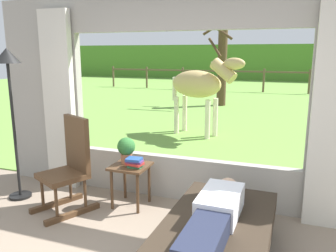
% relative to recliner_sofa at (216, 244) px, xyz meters
% --- Properties ---
extents(back_wall_with_window, '(5.20, 0.12, 2.55)m').
position_rel_recliner_sofa_xyz_m(back_wall_with_window, '(-0.74, 1.27, 1.03)').
color(back_wall_with_window, '#9E998E').
rests_on(back_wall_with_window, ground_plane).
extents(curtain_panel_left, '(0.44, 0.10, 2.40)m').
position_rel_recliner_sofa_xyz_m(curtain_panel_left, '(-2.43, 1.13, 0.98)').
color(curtain_panel_left, beige).
rests_on(curtain_panel_left, ground_plane).
extents(curtain_panel_right, '(0.44, 0.10, 2.40)m').
position_rel_recliner_sofa_xyz_m(curtain_panel_right, '(0.95, 1.13, 0.98)').
color(curtain_panel_right, beige).
rests_on(curtain_panel_right, ground_plane).
extents(outdoor_pasture_lawn, '(36.00, 21.68, 0.02)m').
position_rel_recliner_sofa_xyz_m(outdoor_pasture_lawn, '(-0.74, 12.17, -0.21)').
color(outdoor_pasture_lawn, olive).
rests_on(outdoor_pasture_lawn, ground_plane).
extents(distant_hill_ridge, '(36.00, 2.00, 2.40)m').
position_rel_recliner_sofa_xyz_m(distant_hill_ridge, '(-0.74, 22.01, 0.98)').
color(distant_hill_ridge, '#4A7C2A').
rests_on(distant_hill_ridge, ground_plane).
extents(recliner_sofa, '(0.93, 1.72, 0.42)m').
position_rel_recliner_sofa_xyz_m(recliner_sofa, '(0.00, 0.00, 0.00)').
color(recliner_sofa, black).
rests_on(recliner_sofa, ground_plane).
extents(reclining_person, '(0.35, 1.43, 0.22)m').
position_rel_recliner_sofa_xyz_m(reclining_person, '(0.00, -0.05, 0.30)').
color(reclining_person, silver).
rests_on(reclining_person, recliner_sofa).
extents(rocking_chair, '(0.71, 0.81, 1.12)m').
position_rel_recliner_sofa_xyz_m(rocking_chair, '(-1.87, 0.54, 0.33)').
color(rocking_chair, '#4C331E').
rests_on(rocking_chair, ground_plane).
extents(side_table, '(0.44, 0.44, 0.52)m').
position_rel_recliner_sofa_xyz_m(side_table, '(-1.24, 0.86, 0.21)').
color(side_table, '#4C331E').
rests_on(side_table, ground_plane).
extents(potted_plant, '(0.22, 0.22, 0.32)m').
position_rel_recliner_sofa_xyz_m(potted_plant, '(-1.32, 0.92, 0.48)').
color(potted_plant, '#9E6042').
rests_on(potted_plant, side_table).
extents(book_stack, '(0.21, 0.16, 0.12)m').
position_rel_recliner_sofa_xyz_m(book_stack, '(-1.15, 0.80, 0.36)').
color(book_stack, '#337247').
rests_on(book_stack, side_table).
extents(floor_lamp_left, '(0.32, 0.32, 1.90)m').
position_rel_recliner_sofa_xyz_m(floor_lamp_left, '(-2.71, 0.59, 1.32)').
color(floor_lamp_left, black).
rests_on(floor_lamp_left, ground_plane).
extents(horse, '(1.81, 0.94, 1.73)m').
position_rel_recliner_sofa_xyz_m(horse, '(-1.39, 4.61, 0.94)').
color(horse, tan).
rests_on(horse, outdoor_pasture_lawn).
extents(pasture_tree, '(1.20, 1.38, 3.19)m').
position_rel_recliner_sofa_xyz_m(pasture_tree, '(-1.82, 9.20, 1.24)').
color(pasture_tree, '#4C3823').
rests_on(pasture_tree, outdoor_pasture_lawn).
extents(pasture_fence_line, '(16.10, 0.10, 1.10)m').
position_rel_recliner_sofa_xyz_m(pasture_fence_line, '(-0.74, 13.98, 0.53)').
color(pasture_fence_line, brown).
rests_on(pasture_fence_line, outdoor_pasture_lawn).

